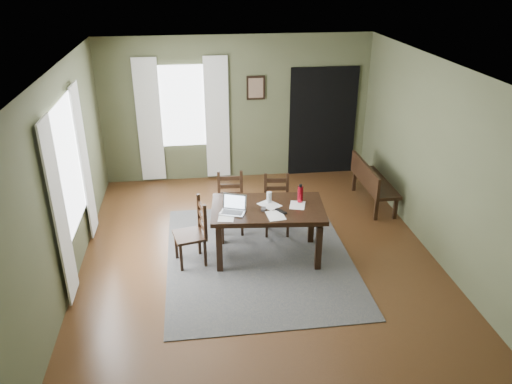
{
  "coord_description": "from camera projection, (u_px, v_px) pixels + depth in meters",
  "views": [
    {
      "loc": [
        -0.84,
        -6.04,
        3.9
      ],
      "look_at": [
        0.0,
        0.3,
        0.9
      ],
      "focal_mm": 35.0,
      "sensor_mm": 36.0,
      "label": 1
    }
  ],
  "objects": [
    {
      "name": "room_shell",
      "position": [
        259.0,
        138.0,
        6.41
      ],
      "size": [
        5.02,
        6.02,
        2.71
      ],
      "color": "#4D5235",
      "rests_on": "ground"
    },
    {
      "name": "paper_a",
      "position": [
        226.0,
        217.0,
        6.62
      ],
      "size": [
        0.25,
        0.3,
        0.0
      ],
      "primitive_type": "cube",
      "rotation": [
        0.0,
        0.0,
        -0.17
      ],
      "color": "white",
      "rests_on": "dining_table"
    },
    {
      "name": "doorway_back",
      "position": [
        323.0,
        122.0,
        9.59
      ],
      "size": [
        1.3,
        0.03,
        2.1
      ],
      "color": "black",
      "rests_on": "ground"
    },
    {
      "name": "bench",
      "position": [
        371.0,
        180.0,
        8.55
      ],
      "size": [
        0.43,
        1.35,
        0.76
      ],
      "rotation": [
        0.0,
        0.0,
        1.57
      ],
      "color": "black",
      "rests_on": "ground"
    },
    {
      "name": "computer_mouse",
      "position": [
        263.0,
        209.0,
        6.8
      ],
      "size": [
        0.08,
        0.1,
        0.03
      ],
      "primitive_type": "cube",
      "rotation": [
        0.0,
        0.0,
        -0.27
      ],
      "color": "#3F3F42",
      "rests_on": "dining_table"
    },
    {
      "name": "window_left",
      "position": [
        68.0,
        168.0,
        6.45
      ],
      "size": [
        0.01,
        1.3,
        1.7
      ],
      "color": "white",
      "rests_on": "ground"
    },
    {
      "name": "ground",
      "position": [
        259.0,
        258.0,
        7.18
      ],
      "size": [
        5.0,
        6.0,
        0.01
      ],
      "color": "#492C16"
    },
    {
      "name": "laptop",
      "position": [
        233.0,
        208.0,
        6.74
      ],
      "size": [
        0.4,
        0.36,
        0.22
      ],
      "rotation": [
        0.0,
        0.0,
        -0.36
      ],
      "color": "#B7B7BC",
      "rests_on": "dining_table"
    },
    {
      "name": "rug",
      "position": [
        259.0,
        257.0,
        7.18
      ],
      "size": [
        2.6,
        3.2,
        0.01
      ],
      "color": "#434343",
      "rests_on": "ground"
    },
    {
      "name": "chair_end",
      "position": [
        193.0,
        233.0,
        6.88
      ],
      "size": [
        0.49,
        0.49,
        0.95
      ],
      "rotation": [
        0.0,
        0.0,
        -1.36
      ],
      "color": "black",
      "rests_on": "rug"
    },
    {
      "name": "chair_back_left",
      "position": [
        231.0,
        203.0,
        7.73
      ],
      "size": [
        0.43,
        0.43,
        0.93
      ],
      "rotation": [
        0.0,
        0.0,
        -0.06
      ],
      "color": "black",
      "rests_on": "rug"
    },
    {
      "name": "curtain_back_right",
      "position": [
        217.0,
        119.0,
        9.26
      ],
      "size": [
        0.44,
        0.03,
        2.3
      ],
      "color": "silver",
      "rests_on": "ground"
    },
    {
      "name": "chair_back_right",
      "position": [
        277.0,
        205.0,
        7.69
      ],
      "size": [
        0.44,
        0.44,
        0.91
      ],
      "rotation": [
        0.0,
        0.0,
        -0.1
      ],
      "color": "black",
      "rests_on": "rug"
    },
    {
      "name": "dining_table",
      "position": [
        268.0,
        213.0,
        6.93
      ],
      "size": [
        1.63,
        1.08,
        0.78
      ],
      "rotation": [
        0.0,
        0.0,
        -0.1
      ],
      "color": "black",
      "rests_on": "rug"
    },
    {
      "name": "framed_picture",
      "position": [
        256.0,
        88.0,
        9.14
      ],
      "size": [
        0.34,
        0.03,
        0.44
      ],
      "color": "black",
      "rests_on": "ground"
    },
    {
      "name": "curtain_left_near",
      "position": [
        60.0,
        214.0,
        5.82
      ],
      "size": [
        0.03,
        0.48,
        2.3
      ],
      "color": "silver",
      "rests_on": "ground"
    },
    {
      "name": "curtain_back_left",
      "position": [
        149.0,
        121.0,
        9.11
      ],
      "size": [
        0.44,
        0.03,
        2.3
      ],
      "color": "silver",
      "rests_on": "ground"
    },
    {
      "name": "paper_b",
      "position": [
        276.0,
        216.0,
        6.65
      ],
      "size": [
        0.25,
        0.31,
        0.0
      ],
      "primitive_type": "cube",
      "rotation": [
        0.0,
        0.0,
        0.1
      ],
      "color": "white",
      "rests_on": "dining_table"
    },
    {
      "name": "paper_d",
      "position": [
        297.0,
        205.0,
        6.94
      ],
      "size": [
        0.27,
        0.31,
        0.0
      ],
      "primitive_type": "cube",
      "rotation": [
        0.0,
        0.0,
        -0.29
      ],
      "color": "white",
      "rests_on": "dining_table"
    },
    {
      "name": "window_back",
      "position": [
        183.0,
        106.0,
        9.11
      ],
      "size": [
        1.0,
        0.01,
        1.5
      ],
      "color": "white",
      "rests_on": "ground"
    },
    {
      "name": "tv_remote",
      "position": [
        281.0,
        211.0,
        6.75
      ],
      "size": [
        0.14,
        0.19,
        0.02
      ],
      "primitive_type": "cube",
      "rotation": [
        0.0,
        0.0,
        0.53
      ],
      "color": "black",
      "rests_on": "dining_table"
    },
    {
      "name": "curtain_left_far",
      "position": [
        84.0,
        162.0,
        7.29
      ],
      "size": [
        0.03,
        0.48,
        2.3
      ],
      "color": "silver",
      "rests_on": "ground"
    },
    {
      "name": "water_bottle",
      "position": [
        300.0,
        194.0,
        6.98
      ],
      "size": [
        0.1,
        0.1,
        0.27
      ],
      "rotation": [
        0.0,
        0.0,
        0.35
      ],
      "color": "#AD0D1D",
      "rests_on": "dining_table"
    },
    {
      "name": "paper_c",
      "position": [
        269.0,
        205.0,
        6.95
      ],
      "size": [
        0.35,
        0.37,
        0.0
      ],
      "primitive_type": "cube",
      "rotation": [
        0.0,
        0.0,
        0.6
      ],
      "color": "white",
      "rests_on": "dining_table"
    },
    {
      "name": "drinking_glass",
      "position": [
        269.0,
        197.0,
        6.99
      ],
      "size": [
        0.09,
        0.09,
        0.16
      ],
      "primitive_type": "cylinder",
      "rotation": [
        0.0,
        0.0,
        -0.39
      ],
      "color": "silver",
      "rests_on": "dining_table"
    }
  ]
}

